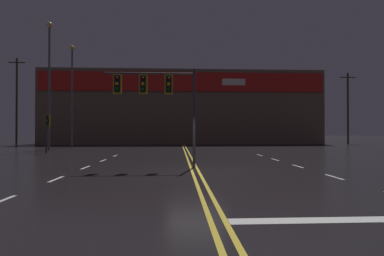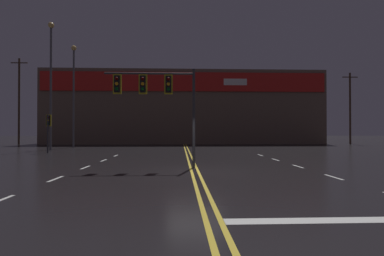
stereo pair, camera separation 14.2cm
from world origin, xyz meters
The scene contains 8 objects.
ground_plane centered at (0.00, 0.00, 0.00)m, with size 200.00×200.00×0.00m, color black.
road_markings centered at (1.10, -1.50, 0.00)m, with size 16.11×60.00×0.01m.
traffic_signal_median centered at (-1.96, 1.55, 3.86)m, with size 4.52×0.36×4.96m.
traffic_signal_corner_northwest centered at (-11.74, 12.17, 2.36)m, with size 0.42×0.36×3.22m.
streetlight_median_approach centered at (-12.97, 15.53, 7.54)m, with size 0.56×0.56×12.23m.
streetlight_far_left centered at (-12.46, 20.19, 7.06)m, with size 0.56×0.56×11.33m.
building_backdrop centered at (0.00, 32.39, 5.21)m, with size 39.59×10.23×10.38m.
utility_pole_row centered at (-1.12, 27.72, 5.65)m, with size 47.87×0.26×11.64m.
Camera 2 is at (-0.68, -13.43, 1.83)m, focal length 28.00 mm.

